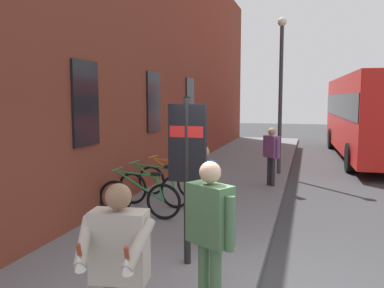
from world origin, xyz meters
TOP-DOWN VIEW (x-y plane):
  - ground at (6.00, -1.00)m, footprint 60.00×60.00m
  - sidewalk_pavement at (8.00, 1.75)m, footprint 24.00×3.50m
  - station_facade at (8.99, 3.80)m, footprint 22.00×0.65m
  - bicycle_beside_lamp at (2.51, 2.63)m, footprint 0.48×1.77m
  - bicycle_far_end at (3.40, 2.67)m, footprint 0.48×1.77m
  - bicycle_mid_rack at (4.33, 2.58)m, footprint 0.48×1.77m
  - transit_info_sign at (0.58, 1.05)m, footprint 0.12×0.55m
  - city_bus at (13.10, -3.00)m, footprint 10.60×2.98m
  - pedestrian_crossing_street at (1.40, 1.04)m, footprint 0.50×0.49m
  - pedestrian_near_bus at (-0.81, 0.39)m, footprint 0.47×0.58m
  - pedestrian_by_facade at (6.28, 0.37)m, footprint 0.49×0.48m
  - tourist_with_hotdogs at (-1.86, 0.93)m, footprint 0.61×0.64m
  - street_lamp at (8.21, 0.30)m, footprint 0.28×0.28m

SIDE VIEW (x-z plane):
  - ground at x=6.00m, z-range 0.00..0.00m
  - sidewalk_pavement at x=8.00m, z-range 0.00..0.12m
  - bicycle_far_end at x=3.40m, z-range 0.02..1.00m
  - bicycle_mid_rack at x=4.33m, z-range 0.02..1.00m
  - bicycle_beside_lamp at x=2.51m, z-range 0.02..1.00m
  - pedestrian_by_facade at x=6.28m, z-range 0.30..1.88m
  - pedestrian_crossing_street at x=1.40m, z-range 0.30..1.93m
  - tourist_with_hotdogs at x=-1.86m, z-range 0.32..1.99m
  - pedestrian_near_bus at x=-0.81m, z-range 0.31..2.04m
  - transit_info_sign at x=0.58m, z-range 0.52..2.92m
  - city_bus at x=13.10m, z-range 0.24..3.59m
  - street_lamp at x=8.21m, z-range 0.59..5.43m
  - station_facade at x=8.99m, z-range 0.00..7.74m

